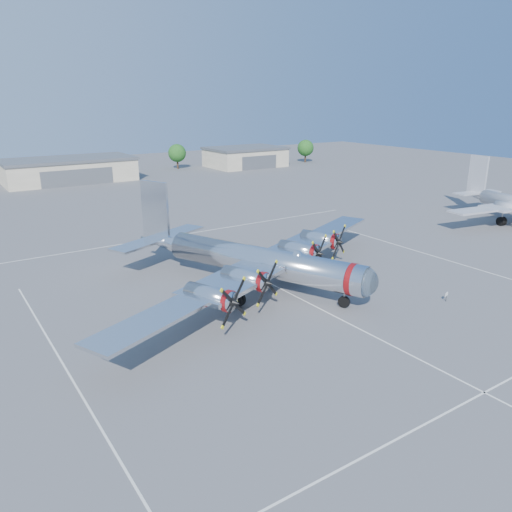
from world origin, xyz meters
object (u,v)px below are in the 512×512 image
hangar_center (69,170)px  info_placard (447,295)px  tree_east (177,153)px  main_bomber_b29 (251,286)px  tree_far_east (306,148)px  hangar_east (245,157)px

hangar_center → info_placard: (11.07, -92.91, -2.07)m
tree_east → main_bomber_b29: (-32.08, -85.23, -4.22)m
hangar_center → main_bomber_b29: 79.26m
tree_far_east → main_bomber_b29: tree_far_east is taller
hangar_center → tree_far_east: (68.00, -1.96, 1.51)m
hangar_center → tree_far_east: 68.05m
info_placard → main_bomber_b29: bearing=121.1°
hangar_center → info_placard: hangar_center is taller
tree_east → main_bomber_b29: size_ratio=0.15×
hangar_east → info_placard: size_ratio=22.73×
hangar_east → info_placard: 100.00m
main_bomber_b29 → info_placard: 19.01m
hangar_east → main_bomber_b29: 93.73m
tree_far_east → main_bomber_b29: 104.37m
hangar_east → info_placard: (-36.93, -92.91, -2.08)m
tree_far_east → tree_east: bearing=168.1°
tree_far_east → info_placard: bearing=-122.0°
tree_east → main_bomber_b29: 91.16m
hangar_center → hangar_east: 48.00m
main_bomber_b29 → tree_east: bearing=45.8°
main_bomber_b29 → info_placard: bearing=-69.8°
hangar_east → main_bomber_b29: bearing=-122.3°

